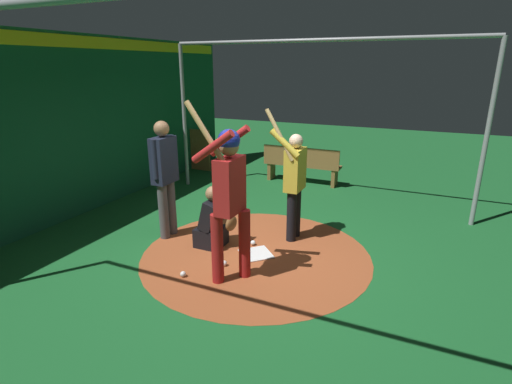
{
  "coord_description": "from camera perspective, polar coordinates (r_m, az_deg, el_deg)",
  "views": [
    {
      "loc": [
        2.13,
        -4.66,
        2.61
      ],
      "look_at": [
        0.0,
        0.0,
        0.95
      ],
      "focal_mm": 27.59,
      "sensor_mm": 36.0,
      "label": 1
    }
  ],
  "objects": [
    {
      "name": "dirt_circle",
      "position": [
        5.74,
        0.0,
        -9.02
      ],
      "size": [
        3.28,
        3.28,
        0.01
      ],
      "primitive_type": "cylinder",
      "color": "#9E4C28",
      "rests_on": "ground"
    },
    {
      "name": "visitor",
      "position": [
        5.96,
        5.56,
        1.77
      ],
      "size": [
        0.54,
        0.49,
        2.02
      ],
      "rotation": [
        0.0,
        0.0,
        -0.01
      ],
      "color": "black",
      "rests_on": "ground"
    },
    {
      "name": "bat_rack",
      "position": [
        10.35,
        -8.63,
        5.94
      ],
      "size": [
        0.82,
        0.2,
        1.05
      ],
      "color": "olive",
      "rests_on": "ground"
    },
    {
      "name": "baseball_2",
      "position": [
        6.0,
        -0.43,
        -7.36
      ],
      "size": [
        0.07,
        0.07,
        0.07
      ],
      "primitive_type": "sphere",
      "color": "white",
      "rests_on": "dirt_circle"
    },
    {
      "name": "umpire",
      "position": [
        6.17,
        -13.09,
        2.7
      ],
      "size": [
        0.23,
        0.49,
        1.83
      ],
      "color": "#4C4C51",
      "rests_on": "ground"
    },
    {
      "name": "catcher",
      "position": [
        5.89,
        -6.23,
        -4.51
      ],
      "size": [
        0.58,
        0.4,
        0.94
      ],
      "color": "black",
      "rests_on": "ground"
    },
    {
      "name": "ground_plane",
      "position": [
        5.74,
        0.0,
        -9.05
      ],
      "size": [
        26.08,
        26.08,
        0.0
      ],
      "primitive_type": "plane",
      "color": "#195B28"
    },
    {
      "name": "back_wall",
      "position": [
        7.52,
        -26.78,
        8.19
      ],
      "size": [
        0.23,
        10.08,
        3.13
      ],
      "color": "#145133",
      "rests_on": "ground"
    },
    {
      "name": "baseball_1",
      "position": [
        5.25,
        -10.53,
        -11.62
      ],
      "size": [
        0.07,
        0.07,
        0.07
      ],
      "primitive_type": "sphere",
      "color": "white",
      "rests_on": "dirt_circle"
    },
    {
      "name": "cage_frame",
      "position": [
        5.14,
        0.0,
        12.86
      ],
      "size": [
        5.86,
        5.2,
        3.06
      ],
      "color": "gray",
      "rests_on": "ground"
    },
    {
      "name": "home_plate",
      "position": [
        5.74,
        0.0,
        -8.94
      ],
      "size": [
        0.59,
        0.59,
        0.01
      ],
      "primitive_type": "cube",
      "rotation": [
        0.0,
        0.0,
        0.79
      ],
      "color": "white",
      "rests_on": "dirt_circle"
    },
    {
      "name": "baseball_0",
      "position": [
        5.44,
        -4.62,
        -10.26
      ],
      "size": [
        0.07,
        0.07,
        0.07
      ],
      "primitive_type": "sphere",
      "color": "white",
      "rests_on": "dirt_circle"
    },
    {
      "name": "batter",
      "position": [
        4.69,
        -3.94,
        0.21
      ],
      "size": [
        0.68,
        0.49,
        2.23
      ],
      "color": "maroon",
      "rests_on": "ground"
    },
    {
      "name": "bench",
      "position": [
        9.07,
        6.61,
        4.04
      ],
      "size": [
        1.77,
        0.36,
        0.85
      ],
      "color": "olive",
      "rests_on": "ground"
    }
  ]
}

